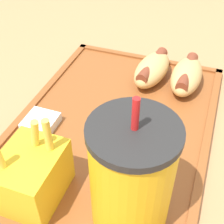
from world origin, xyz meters
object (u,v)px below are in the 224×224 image
soda_cup (131,176)px  hot_dog_far (187,75)px  sauce_cup_mayo (41,122)px  fries_carton (32,175)px  hot_dog_near (152,69)px

soda_cup → hot_dog_far: soda_cup is taller
soda_cup → sauce_cup_mayo: (-0.10, -0.18, -0.06)m
fries_carton → soda_cup: bearing=95.9°
hot_dog_near → sauce_cup_mayo: size_ratio=2.48×
hot_dog_near → sauce_cup_mayo: 0.23m
soda_cup → fries_carton: bearing=-84.1°
soda_cup → sauce_cup_mayo: bearing=-119.4°
hot_dog_far → sauce_cup_mayo: 0.27m
hot_dog_near → soda_cup: bearing=9.1°
hot_dog_far → fries_carton: fries_carton is taller
hot_dog_far → hot_dog_near: bearing=-90.0°
fries_carton → sauce_cup_mayo: size_ratio=2.33×
soda_cup → fries_carton: (0.01, -0.12, -0.04)m
hot_dog_far → sauce_cup_mayo: hot_dog_far is taller
hot_dog_near → sauce_cup_mayo: (0.18, -0.13, -0.01)m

